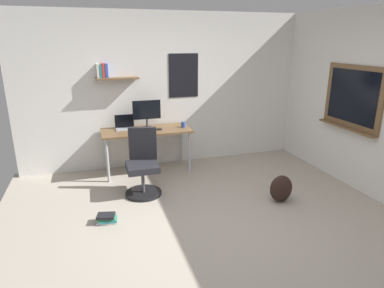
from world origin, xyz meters
TOP-DOWN VIEW (x-y plane):
  - ground_plane at (0.00, 0.00)m, footprint 5.20×5.20m
  - wall_back at (-0.01, 2.45)m, footprint 5.00×0.30m
  - desk at (-0.45, 2.05)m, footprint 1.45×0.63m
  - office_chair at (-0.65, 1.25)m, footprint 0.52×0.54m
  - laptop at (-0.78, 2.20)m, footprint 0.31×0.21m
  - monitor_primary at (-0.41, 2.16)m, footprint 0.46×0.17m
  - keyboard at (-0.52, 1.98)m, footprint 0.37×0.13m
  - computer_mouse at (-0.24, 1.98)m, footprint 0.10×0.06m
  - coffee_mug at (0.17, 2.03)m, footprint 0.08×0.08m
  - backpack at (1.11, 0.42)m, footprint 0.32×0.22m
  - book_stack_on_floor at (-1.23, 0.54)m, footprint 0.26×0.21m

SIDE VIEW (x-z plane):
  - ground_plane at x=0.00m, z-range 0.00..0.00m
  - book_stack_on_floor at x=-1.23m, z-range 0.00..0.11m
  - backpack at x=1.11m, z-range 0.00..0.38m
  - office_chair at x=-0.65m, z-range -0.07..0.88m
  - desk at x=-0.45m, z-range 0.29..1.03m
  - keyboard at x=-0.52m, z-range 0.73..0.75m
  - computer_mouse at x=-0.24m, z-range 0.73..0.77m
  - coffee_mug at x=0.17m, z-range 0.73..0.82m
  - laptop at x=-0.78m, z-range 0.67..0.90m
  - monitor_primary at x=-0.41m, z-range 0.77..1.23m
  - wall_back at x=-0.01m, z-range 0.00..2.60m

